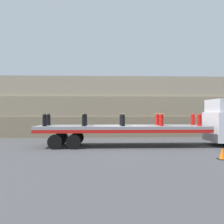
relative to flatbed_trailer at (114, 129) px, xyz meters
name	(u,v)px	position (x,y,z in m)	size (l,w,h in m)	color
ground_plane	(122,146)	(0.50, 0.00, -1.10)	(120.00, 120.00, 0.00)	#474749
rock_cliff	(116,107)	(0.50, 7.00, 1.54)	(60.00, 3.30, 5.28)	#84755B
flatbed_trailer	(114,129)	(0.00, 0.00, 0.00)	(10.74, 2.63, 1.31)	gray
fire_hydrant_black_near_0	(45,120)	(-4.27, -0.56, 0.58)	(0.32, 0.50, 0.76)	black
fire_hydrant_black_far_0	(48,120)	(-4.27, 0.56, 0.58)	(0.32, 0.50, 0.76)	black
fire_hydrant_black_near_1	(84,120)	(-1.89, -0.56, 0.58)	(0.32, 0.50, 0.76)	black
fire_hydrant_black_far_1	(85,120)	(-1.89, 0.56, 0.58)	(0.32, 0.50, 0.76)	black
fire_hydrant_black_near_2	(123,120)	(0.50, -0.56, 0.58)	(0.32, 0.50, 0.76)	black
fire_hydrant_black_far_2	(121,120)	(0.50, 0.56, 0.58)	(0.32, 0.50, 0.76)	black
fire_hydrant_red_near_3	(161,120)	(2.88, -0.56, 0.58)	(0.32, 0.50, 0.76)	red
fire_hydrant_red_far_3	(157,119)	(2.88, 0.56, 0.58)	(0.32, 0.50, 0.76)	red
fire_hydrant_red_near_4	(199,120)	(5.26, -0.56, 0.58)	(0.32, 0.50, 0.76)	red
fire_hydrant_red_far_4	(193,119)	(5.26, 0.56, 0.58)	(0.32, 0.50, 0.76)	red
cargo_strap_rear	(85,114)	(-1.89, 0.00, 0.98)	(0.05, 2.73, 0.01)	yellow
cargo_strap_middle	(122,114)	(0.50, 0.00, 0.98)	(0.05, 2.73, 0.01)	yellow
cargo_strap_front	(159,113)	(2.88, 0.00, 0.98)	(0.05, 2.73, 0.01)	yellow
traffic_cone	(223,154)	(4.75, -4.60, -0.84)	(0.42, 0.42, 0.53)	black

